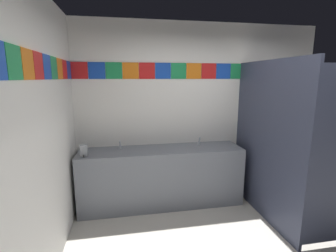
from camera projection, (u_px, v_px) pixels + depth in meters
name	position (u px, v px, depth m)	size (l,w,h in m)	color
wall_back	(199.00, 111.00, 3.85)	(3.78, 0.09, 2.68)	white
wall_side	(25.00, 148.00, 1.84)	(0.09, 3.39, 2.68)	white
vanity_counter	(162.00, 176.00, 3.61)	(2.36, 0.55, 0.85)	slate
faucet_left	(120.00, 146.00, 3.50)	(0.04, 0.10, 0.14)	silver
faucet_right	(199.00, 142.00, 3.71)	(0.04, 0.10, 0.14)	silver
soap_dispenser	(84.00, 151.00, 3.18)	(0.09, 0.09, 0.16)	gray
stall_divider	(289.00, 146.00, 2.99)	(0.92, 1.59, 2.09)	#33384C
toilet	(276.00, 178.00, 3.86)	(0.39, 0.49, 0.74)	white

